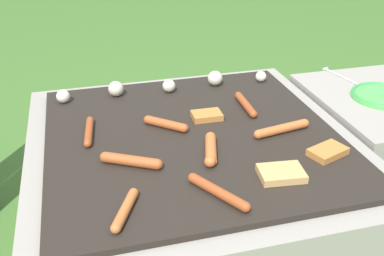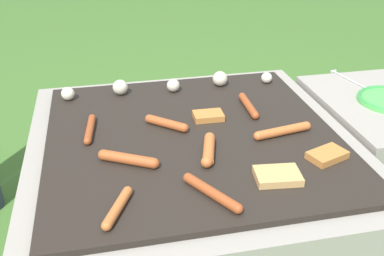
# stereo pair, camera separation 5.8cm
# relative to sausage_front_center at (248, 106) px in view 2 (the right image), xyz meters

# --- Properties ---
(ground_plane) EXTENTS (14.00, 14.00, 0.00)m
(ground_plane) POSITION_rel_sausage_front_center_xyz_m (-0.22, -0.13, -0.43)
(ground_plane) COLOR #3D6628
(grill) EXTENTS (0.98, 0.98, 0.41)m
(grill) POSITION_rel_sausage_front_center_xyz_m (-0.22, -0.13, -0.22)
(grill) COLOR gray
(grill) RESTS_ON ground_plane
(side_ledge) EXTENTS (0.44, 0.56, 0.41)m
(side_ledge) POSITION_rel_sausage_front_center_xyz_m (0.50, -0.04, -0.22)
(side_ledge) COLOR gray
(side_ledge) RESTS_ON ground_plane
(sausage_front_right) EXTENTS (0.11, 0.17, 0.03)m
(sausage_front_right) POSITION_rel_sausage_front_center_xyz_m (-0.24, -0.44, -0.00)
(sausage_front_right) COLOR #93421E
(sausage_front_right) RESTS_ON grill
(sausage_mid_right) EXTENTS (0.16, 0.10, 0.03)m
(sausage_mid_right) POSITION_rel_sausage_front_center_xyz_m (-0.42, -0.25, 0.00)
(sausage_mid_right) COLOR #A34C23
(sausage_mid_right) RESTS_ON grill
(sausage_back_left) EXTENTS (0.12, 0.11, 0.03)m
(sausage_back_left) POSITION_rel_sausage_front_center_xyz_m (-0.29, -0.07, 0.00)
(sausage_back_left) COLOR #A34C23
(sausage_back_left) RESTS_ON grill
(sausage_mid_left) EXTENTS (0.19, 0.06, 0.03)m
(sausage_mid_left) POSITION_rel_sausage_front_center_xyz_m (0.04, -0.19, 0.00)
(sausage_mid_left) COLOR #B7602D
(sausage_mid_left) RESTS_ON grill
(sausage_back_right) EXTENTS (0.04, 0.17, 0.02)m
(sausage_back_right) POSITION_rel_sausage_front_center_xyz_m (-0.52, -0.05, -0.00)
(sausage_back_right) COLOR #93421E
(sausage_back_right) RESTS_ON grill
(sausage_front_center) EXTENTS (0.03, 0.18, 0.03)m
(sausage_front_center) POSITION_rel_sausage_front_center_xyz_m (0.00, 0.00, 0.00)
(sausage_front_center) COLOR #93421E
(sausage_front_center) RESTS_ON grill
(sausage_back_center) EXTENTS (0.07, 0.16, 0.03)m
(sausage_back_center) POSITION_rel_sausage_front_center_xyz_m (-0.20, -0.25, 0.00)
(sausage_back_center) COLOR #B7602D
(sausage_back_center) RESTS_ON grill
(sausage_front_left) EXTENTS (0.08, 0.14, 0.02)m
(sausage_front_left) POSITION_rel_sausage_front_center_xyz_m (-0.47, -0.45, -0.00)
(sausage_front_left) COLOR #B7602D
(sausage_front_left) RESTS_ON grill
(bread_slice_left) EXTENTS (0.12, 0.10, 0.02)m
(bread_slice_left) POSITION_rel_sausage_front_center_xyz_m (-0.06, -0.41, -0.00)
(bread_slice_left) COLOR tan
(bread_slice_left) RESTS_ON grill
(bread_slice_center) EXTENTS (0.10, 0.07, 0.02)m
(bread_slice_center) POSITION_rel_sausage_front_center_xyz_m (-0.15, -0.04, -0.00)
(bread_slice_center) COLOR #B27033
(bread_slice_center) RESTS_ON grill
(bread_slice_right) EXTENTS (0.12, 0.10, 0.02)m
(bread_slice_right) POSITION_rel_sausage_front_center_xyz_m (0.11, -0.34, -0.00)
(bread_slice_right) COLOR #B27033
(bread_slice_right) RESTS_ON grill
(mushroom_row) EXTENTS (0.78, 0.07, 0.06)m
(mushroom_row) POSITION_rel_sausage_front_center_xyz_m (-0.24, 0.21, 0.01)
(mushroom_row) COLOR beige
(mushroom_row) RESTS_ON grill
(fork_utensil) EXTENTS (0.05, 0.20, 0.01)m
(fork_utensil) POSITION_rel_sausage_front_center_xyz_m (0.46, 0.17, -0.01)
(fork_utensil) COLOR silver
(fork_utensil) RESTS_ON side_ledge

